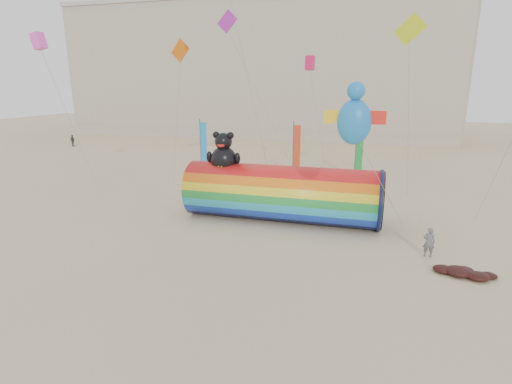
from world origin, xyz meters
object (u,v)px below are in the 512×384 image
(hotel_building, at_px, (257,70))
(kite_handler, at_px, (429,242))
(windsock_assembly, at_px, (282,192))
(fabric_bundle, at_px, (464,272))

(hotel_building, bearing_deg, kite_handler, -64.64)
(hotel_building, height_order, windsock_assembly, hotel_building)
(kite_handler, relative_size, fabric_bundle, 0.57)
(hotel_building, relative_size, windsock_assembly, 5.13)
(kite_handler, distance_m, fabric_bundle, 2.25)
(fabric_bundle, bearing_deg, hotel_building, 115.78)
(windsock_assembly, xyz_separation_m, kite_handler, (8.06, -3.36, -1.05))
(hotel_building, distance_m, fabric_bundle, 53.19)
(hotel_building, xyz_separation_m, windsock_assembly, (13.39, -41.89, -8.51))
(hotel_building, bearing_deg, fabric_bundle, -64.22)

